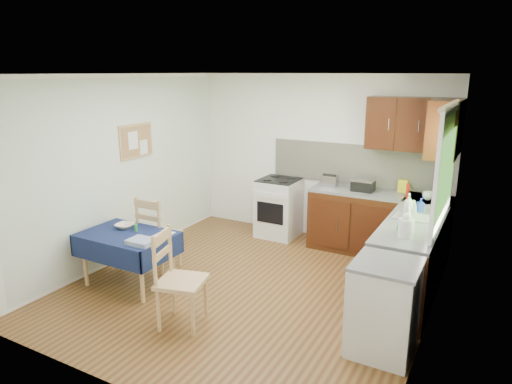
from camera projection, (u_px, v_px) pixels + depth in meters
The scene contains 33 objects.
floor at pixel (251, 287), 5.52m from camera, with size 4.20×4.20×0.00m, color #552F16.
ceiling at pixel (250, 74), 4.88m from camera, with size 4.00×4.20×0.02m, color silver.
wall_back at pixel (317, 158), 6.98m from camera, with size 4.00×0.02×2.50m, color white.
wall_front at pixel (114, 247), 3.41m from camera, with size 4.00×0.02×2.50m, color white.
wall_left at pixel (121, 170), 6.12m from camera, with size 0.02×4.20×2.50m, color silver.
wall_right at pixel (436, 212), 4.27m from camera, with size 0.02×4.20×2.50m, color white.
base_cabinets at pixel (391, 240), 5.85m from camera, with size 1.90×2.30×0.86m.
worktop_back at pixel (380, 194), 6.33m from camera, with size 1.90×0.60×0.04m, color slate.
worktop_right at pixel (413, 225), 5.06m from camera, with size 0.60×1.70×0.04m, color slate.
worktop_corner at pixel (429, 200), 6.03m from camera, with size 0.60×0.60×0.04m, color slate.
splashback at pixel (358, 165), 6.68m from camera, with size 2.70×0.02×0.60m, color beige.
upper_cabinets at pixel (422, 126), 5.87m from camera, with size 1.20×0.85×0.70m.
stove at pixel (279, 207), 7.16m from camera, with size 0.60×0.61×0.92m.
window at pixel (447, 158), 4.78m from camera, with size 0.04×1.48×1.26m.
fridge at pixel (384, 308), 4.15m from camera, with size 0.58×0.60×0.89m.
corkboard at pixel (136, 141), 6.27m from camera, with size 0.04×0.62×0.47m.
dining_table at pixel (128, 242), 5.45m from camera, with size 1.10×0.74×0.66m.
chair_far at pixel (156, 232), 5.86m from camera, with size 0.44×0.44×1.00m.
chair_near at pixel (177, 276), 4.58m from camera, with size 0.55×0.55×1.01m.
toaster at pixel (329, 181), 6.64m from camera, with size 0.24×0.15×0.18m.
sandwich_press at pixel (363, 185), 6.40m from camera, with size 0.30×0.26×0.17m.
sauce_bottle at pixel (408, 191), 6.02m from camera, with size 0.04×0.04×0.20m, color #AD1A0D.
yellow_packet at pixel (403, 186), 6.32m from camera, with size 0.13×0.09×0.17m, color yellow.
dish_rack at pixel (412, 216), 5.21m from camera, with size 0.39×0.30×0.19m.
kettle at pixel (406, 226), 4.59m from camera, with size 0.15×0.15×0.26m.
cup at pixel (428, 196), 5.95m from camera, with size 0.13×0.13×0.11m, color silver.
soap_bottle_a at pixel (408, 206), 5.18m from camera, with size 0.11×0.11×0.29m, color silver.
soap_bottle_b at pixel (421, 205), 5.44m from camera, with size 0.08×0.08×0.17m, color #1D3DAB.
soap_bottle_c at pixel (403, 226), 4.72m from camera, with size 0.13×0.13×0.16m, color green.
plate_bowl at pixel (125, 226), 5.60m from camera, with size 0.22×0.22×0.06m, color beige.
book at pixel (158, 234), 5.38m from camera, with size 0.17×0.24×0.02m, color white.
spice_jar at pixel (136, 228), 5.49m from camera, with size 0.04×0.04×0.08m, color green.
tea_towel at pixel (141, 242), 5.09m from camera, with size 0.30×0.23×0.05m, color navy.
Camera 1 is at (2.46, -4.40, 2.52)m, focal length 32.00 mm.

